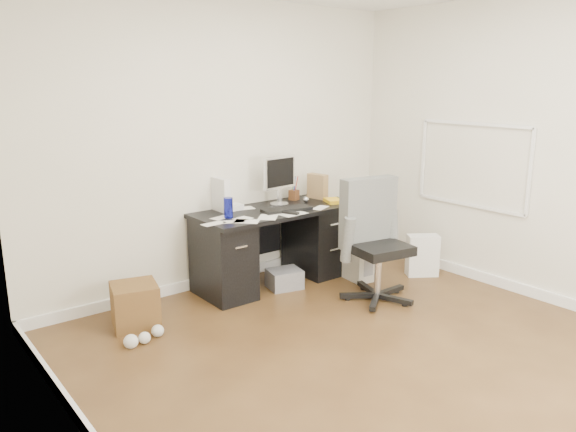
% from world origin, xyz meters
% --- Properties ---
extents(ground, '(4.00, 4.00, 0.00)m').
position_xyz_m(ground, '(0.00, 0.00, 0.00)').
color(ground, '#412A15').
rests_on(ground, ground).
extents(room_shell, '(4.02, 4.02, 2.71)m').
position_xyz_m(room_shell, '(0.03, 0.03, 1.66)').
color(room_shell, beige).
rests_on(room_shell, ground).
extents(desk, '(1.50, 0.70, 0.75)m').
position_xyz_m(desk, '(0.30, 1.65, 0.40)').
color(desk, black).
rests_on(desk, ground).
extents(loose_papers, '(1.10, 0.60, 0.00)m').
position_xyz_m(loose_papers, '(0.10, 1.60, 0.75)').
color(loose_papers, silver).
rests_on(loose_papers, desk).
extents(lcd_monitor, '(0.42, 0.26, 0.50)m').
position_xyz_m(lcd_monitor, '(0.48, 1.75, 1.00)').
color(lcd_monitor, silver).
rests_on(lcd_monitor, desk).
extents(keyboard, '(0.51, 0.23, 0.03)m').
position_xyz_m(keyboard, '(0.39, 1.51, 0.76)').
color(keyboard, black).
rests_on(keyboard, desk).
extents(computer_mouse, '(0.08, 0.08, 0.06)m').
position_xyz_m(computer_mouse, '(0.76, 1.68, 0.78)').
color(computer_mouse, silver).
rests_on(computer_mouse, desk).
extents(travel_mug, '(0.11, 0.11, 0.18)m').
position_xyz_m(travel_mug, '(-0.20, 1.62, 0.84)').
color(travel_mug, navy).
rests_on(travel_mug, desk).
extents(white_binder, '(0.13, 0.28, 0.32)m').
position_xyz_m(white_binder, '(-0.12, 1.90, 0.91)').
color(white_binder, silver).
rests_on(white_binder, desk).
extents(magazine_file, '(0.15, 0.24, 0.26)m').
position_xyz_m(magazine_file, '(0.99, 1.77, 0.88)').
color(magazine_file, '#966E48').
rests_on(magazine_file, desk).
extents(pen_cup, '(0.13, 0.13, 0.25)m').
position_xyz_m(pen_cup, '(0.75, 1.86, 0.87)').
color(pen_cup, '#542E18').
rests_on(pen_cup, desk).
extents(yellow_book, '(0.22, 0.24, 0.04)m').
position_xyz_m(yellow_book, '(0.99, 1.51, 0.77)').
color(yellow_book, yellow).
rests_on(yellow_book, desk).
extents(paper_remote, '(0.28, 0.23, 0.02)m').
position_xyz_m(paper_remote, '(0.35, 1.39, 0.76)').
color(paper_remote, silver).
rests_on(paper_remote, desk).
extents(office_chair, '(0.72, 0.72, 1.11)m').
position_xyz_m(office_chair, '(0.81, 0.71, 0.55)').
color(office_chair, '#4D4F4D').
rests_on(office_chair, ground).
extents(pc_tower, '(0.29, 0.53, 0.51)m').
position_xyz_m(pc_tower, '(1.08, 1.30, 0.25)').
color(pc_tower, '#B1AD9F').
rests_on(pc_tower, ground).
extents(shopping_bag, '(0.39, 0.36, 0.43)m').
position_xyz_m(shopping_bag, '(1.66, 0.89, 0.21)').
color(shopping_bag, white).
rests_on(shopping_bag, ground).
extents(wicker_basket, '(0.43, 0.43, 0.35)m').
position_xyz_m(wicker_basket, '(-1.16, 1.54, 0.18)').
color(wicker_basket, '#4F3417').
rests_on(wicker_basket, ground).
extents(desk_printer, '(0.36, 0.32, 0.18)m').
position_xyz_m(desk_printer, '(0.32, 1.47, 0.09)').
color(desk_printer, slate).
rests_on(desk_printer, ground).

